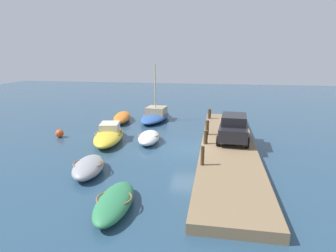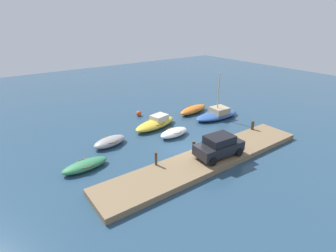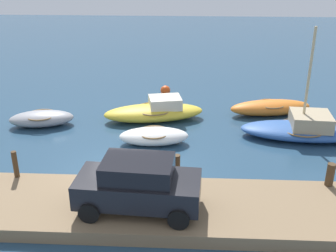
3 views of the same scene
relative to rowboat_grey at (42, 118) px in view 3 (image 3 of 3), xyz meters
The scene contains 13 objects.
ground_plane 6.84m from the rowboat_grey, 43.76° to the right, with size 84.00×84.00×0.00m, color navy.
dock_platform 8.63m from the rowboat_grey, 55.09° to the right, with size 18.38×3.30×0.44m, color #846B4C.
rowboat_grey is the anchor object (origin of this frame).
sailboat_blue 12.46m from the rowboat_grey, ahead, with size 5.65×2.52×5.06m.
rowboat_orange 11.64m from the rowboat_grey, 10.34° to the left, with size 4.46×2.14×0.77m.
dinghy_white 5.94m from the rowboat_grey, 17.35° to the right, with size 3.17×1.64×0.72m.
motorboat_yellow 5.60m from the rowboat_grey, 10.71° to the left, with size 5.29×2.82×1.19m.
mooring_post_west 5.80m from the rowboat_grey, 79.43° to the right, with size 0.19×0.19×1.00m, color #47331E.
mooring_post_mid_west 7.36m from the rowboat_grey, 50.56° to the right, with size 0.25×0.25×0.86m, color #47331E.
mooring_post_mid_east 8.87m from the rowboat_grey, 39.83° to the right, with size 0.25×0.25×1.02m, color #47331E.
mooring_post_east 13.35m from the rowboat_grey, 25.15° to the right, with size 0.28×0.28×0.82m, color #47331E.
parked_car 9.37m from the rowboat_grey, 52.53° to the right, with size 3.92×2.16×1.70m.
marker_buoy 7.61m from the rowboat_grey, 40.48° to the left, with size 0.58×0.58×0.58m, color #E54C19.
Camera 3 is at (2.22, -13.47, 7.92)m, focal length 43.77 mm.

